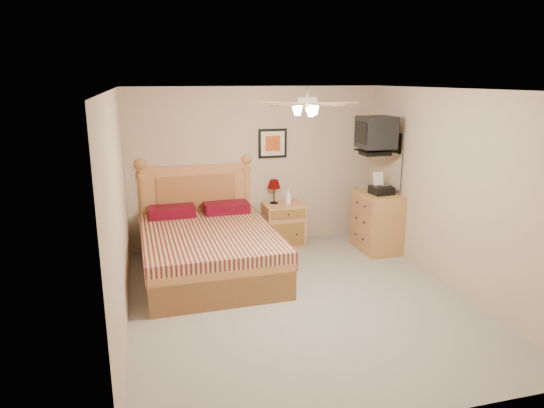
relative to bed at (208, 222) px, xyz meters
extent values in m
plane|color=gray|center=(0.93, -1.12, -0.74)|extent=(4.50, 4.50, 0.00)
cube|color=white|center=(0.93, -1.12, 1.76)|extent=(4.00, 4.50, 0.04)
cube|color=tan|center=(0.93, 1.13, 0.51)|extent=(4.00, 0.04, 2.50)
cube|color=tan|center=(0.93, -3.37, 0.51)|extent=(4.00, 0.04, 2.50)
cube|color=tan|center=(-1.07, -1.12, 0.51)|extent=(0.04, 4.50, 2.50)
cube|color=tan|center=(2.93, -1.12, 0.51)|extent=(0.04, 4.50, 2.50)
cube|color=#BA7B4C|center=(1.32, 0.88, -0.40)|extent=(0.64, 0.48, 0.68)
imported|color=white|center=(1.38, 0.85, 0.06)|extent=(0.11, 0.11, 0.24)
cube|color=black|center=(1.20, 1.11, 0.88)|extent=(0.46, 0.04, 0.46)
cube|color=#AB7034|center=(2.66, 0.28, -0.28)|extent=(0.55, 0.78, 0.92)
imported|color=#AFA78E|center=(2.59, 0.58, 0.19)|extent=(0.25, 0.29, 0.02)
imported|color=tan|center=(2.58, 0.61, 0.21)|extent=(0.30, 0.33, 0.02)
camera|label=1|loc=(-0.78, -6.26, 1.88)|focal=32.00mm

